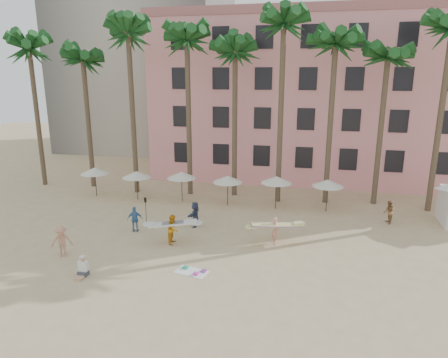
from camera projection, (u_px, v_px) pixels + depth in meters
ground at (199, 279)px, 21.36m from camera, size 120.00×120.00×0.00m
pink_hotel at (327, 99)px, 42.47m from camera, size 35.00×14.00×16.00m
palm_row at (252, 44)px, 32.11m from camera, size 44.40×5.40×16.30m
umbrella_row at (204, 177)px, 33.18m from camera, size 22.50×2.70×2.73m
beach_towel at (193, 271)px, 22.13m from camera, size 1.98×1.39×0.14m
carrier_yellow at (275, 229)px, 25.58m from camera, size 3.24×1.87×1.82m
carrier_white at (173, 228)px, 25.66m from camera, size 3.16×1.59×1.93m
beachgoers at (185, 223)px, 26.91m from camera, size 21.20×10.89×1.93m
paddle at (146, 209)px, 28.21m from camera, size 0.18×0.04×2.23m
seated_man at (83, 269)px, 21.61m from camera, size 0.49×0.86×1.12m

